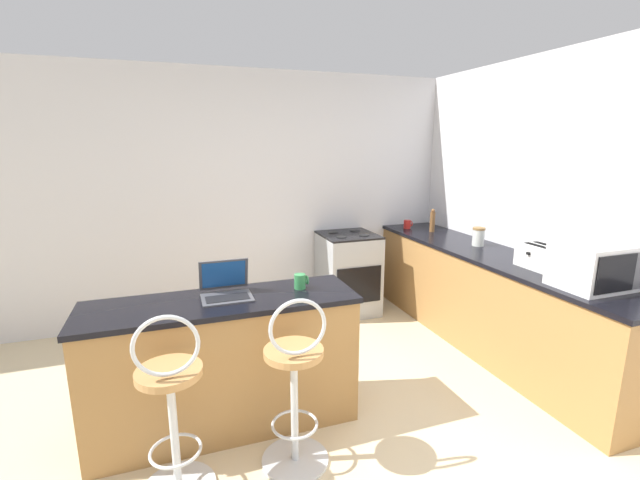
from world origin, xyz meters
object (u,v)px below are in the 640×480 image
laptop (226,287)px  storage_jar (478,237)px  mug_green (300,281)px  toaster (540,257)px  bar_stool_near (172,410)px  mug_red (407,224)px  microwave (594,266)px  pepper_mill (432,221)px  bar_stool_far (295,386)px  stove_range (348,273)px

laptop → storage_jar: 2.55m
mug_green → toaster: bearing=-4.6°
bar_stool_near → mug_red: bar_stool_near is taller
mug_red → storage_jar: 1.00m
microwave → pepper_mill: bearing=88.6°
pepper_mill → mug_red: bearing=122.8°
bar_stool_far → stove_range: bearing=59.8°
laptop → bar_stool_far: bearing=-62.2°
bar_stool_near → storage_jar: storage_jar is taller
bar_stool_far → microwave: microwave is taller
laptop → toaster: 2.44m
mug_red → stove_range: bearing=-175.1°
mug_red → laptop: bearing=-145.2°
stove_range → pepper_mill: bearing=-11.5°
bar_stool_near → storage_jar: (2.84, 1.17, 0.48)m
stove_range → mug_green: (-1.01, -1.54, 0.50)m
bar_stool_near → bar_stool_far: 0.66m
mug_red → storage_jar: size_ratio=0.55×
toaster → microwave: bearing=-94.7°
laptop → toaster: laptop is taller
bar_stool_near → toaster: toaster is taller
stove_range → bar_stool_near: bearing=-132.0°
stove_range → storage_jar: 1.43m
toaster → bar_stool_far: bearing=-169.7°
bar_stool_near → mug_red: 3.43m
storage_jar → bar_stool_near: bearing=-157.6°
mug_green → stove_range: bearing=56.7°
pepper_mill → mug_green: (-1.94, -1.35, -0.07)m
stove_range → storage_jar: storage_jar is taller
bar_stool_near → mug_green: bar_stool_near is taller
microwave → mug_green: microwave is taller
bar_stool_near → storage_jar: 3.11m
bar_stool_far → mug_red: bearing=47.4°
pepper_mill → bar_stool_near: bearing=-146.0°
laptop → mug_green: laptop is taller
bar_stool_near → laptop: laptop is taller
mug_green → pepper_mill: bearing=34.8°
pepper_mill → storage_jar: bearing=-87.0°
microwave → stove_range: size_ratio=0.53×
laptop → mug_green: bearing=-2.6°
mug_green → laptop: bearing=177.4°
stove_range → mug_red: (0.77, 0.07, 0.49)m
storage_jar → mug_green: size_ratio=1.77×
bar_stool_near → pepper_mill: 3.42m
mug_red → mug_green: size_ratio=0.97×
bar_stool_far → storage_jar: size_ratio=5.95×
stove_range → laptop: bearing=-134.8°
bar_stool_near → mug_green: (0.86, 0.54, 0.44)m
laptop → mug_green: 0.50m
laptop → microwave: microwave is taller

